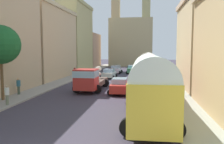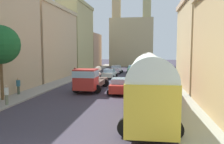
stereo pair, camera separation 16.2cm
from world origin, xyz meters
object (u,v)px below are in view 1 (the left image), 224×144
at_px(pedestrian_3, 7,94).
at_px(car_1, 116,69).
at_px(parked_bus_1, 149,72).
at_px(car_3, 132,69).
at_px(parked_bus_2, 148,66).
at_px(car_0, 109,74).
at_px(car_2, 120,86).
at_px(pedestrian_0, 19,86).
at_px(parked_bus_0, 150,85).
at_px(pedestrian_2, 75,71).
at_px(parked_bus_3, 148,63).
at_px(cargo_truck_0, 90,79).

bearing_deg(pedestrian_3, car_1, 79.42).
xyz_separation_m(parked_bus_1, car_3, (-2.94, 20.33, -1.44)).
height_order(parked_bus_2, car_1, parked_bus_2).
distance_m(car_0, car_3, 8.67).
distance_m(parked_bus_2, car_1, 12.65).
bearing_deg(car_2, pedestrian_0, -164.23).
height_order(parked_bus_0, pedestrian_0, parked_bus_0).
distance_m(car_1, pedestrian_0, 23.75).
relative_size(parked_bus_0, pedestrian_3, 5.14).
bearing_deg(pedestrian_2, car_1, 54.14).
xyz_separation_m(parked_bus_2, car_1, (-6.01, 11.03, -1.48)).
xyz_separation_m(car_1, car_2, (3.09, -20.13, 0.00)).
bearing_deg(parked_bus_2, car_1, 118.59).
relative_size(car_1, pedestrian_2, 2.31).
relative_size(car_3, pedestrian_3, 2.33).
height_order(parked_bus_3, pedestrian_2, parked_bus_3).
height_order(cargo_truck_0, car_0, cargo_truck_0).
xyz_separation_m(parked_bus_0, pedestrian_3, (-11.04, 2.11, -1.31)).
bearing_deg(car_1, cargo_truck_0, -90.71).
distance_m(pedestrian_2, pedestrian_3, 19.07).
bearing_deg(car_3, parked_bus_1, -81.77).
distance_m(pedestrian_0, pedestrian_2, 15.00).
distance_m(parked_bus_1, cargo_truck_0, 6.36).
distance_m(car_2, pedestrian_0, 9.97).
xyz_separation_m(parked_bus_1, car_1, (-6.01, 20.03, -1.45)).
bearing_deg(parked_bus_1, parked_bus_3, 90.00).
relative_size(car_2, pedestrian_2, 2.23).
distance_m(car_2, car_3, 20.43).
relative_size(car_0, car_2, 0.95).
bearing_deg(car_2, parked_bus_2, 72.17).
height_order(parked_bus_3, cargo_truck_0, parked_bus_3).
distance_m(parked_bus_0, parked_bus_1, 9.00).
bearing_deg(pedestrian_0, car_3, 67.52).
relative_size(parked_bus_3, pedestrian_0, 5.19).
distance_m(parked_bus_0, parked_bus_3, 27.00).
distance_m(car_1, pedestrian_2, 9.70).
bearing_deg(parked_bus_3, pedestrian_0, -121.03).
relative_size(parked_bus_2, car_0, 2.51).
height_order(parked_bus_0, car_1, parked_bus_0).
xyz_separation_m(pedestrian_0, pedestrian_3, (1.48, -4.08, -0.01)).
relative_size(car_2, car_3, 0.99).
relative_size(car_1, pedestrian_3, 2.40).
bearing_deg(pedestrian_0, pedestrian_2, 86.86).
bearing_deg(pedestrian_3, cargo_truck_0, 57.80).
relative_size(parked_bus_3, pedestrian_2, 5.12).
distance_m(car_1, pedestrian_3, 27.39).
bearing_deg(car_0, pedestrian_3, -104.63).
distance_m(cargo_truck_0, car_2, 3.46).
bearing_deg(parked_bus_0, pedestrian_3, 169.18).
distance_m(parked_bus_1, car_3, 20.60).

